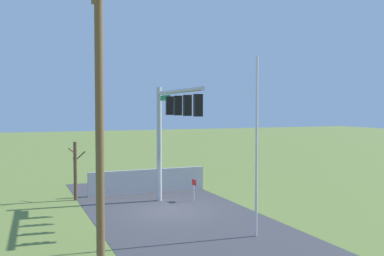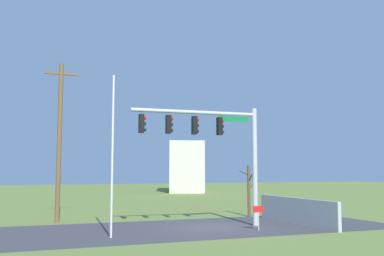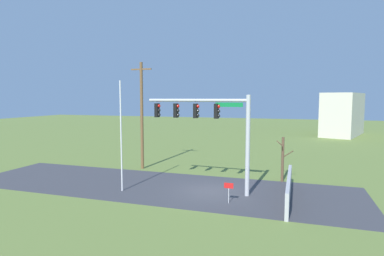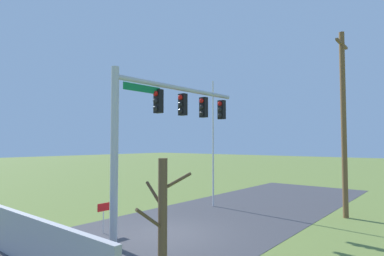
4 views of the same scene
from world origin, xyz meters
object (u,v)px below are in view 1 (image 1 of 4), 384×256
object	(u,v)px
flagpole	(257,147)
bare_tree	(75,170)
open_sign	(194,185)
utility_pole	(99,122)
signal_mast	(171,119)

from	to	relation	value
flagpole	bare_tree	xyz separation A→B (m)	(10.12, 5.88, -1.95)
flagpole	open_sign	distance (m)	7.83
open_sign	utility_pole	bearing A→B (deg)	142.83
utility_pole	open_sign	world-z (taller)	utility_pole
signal_mast	open_sign	size ratio (longest dim) A/B	5.78
flagpole	open_sign	world-z (taller)	flagpole
bare_tree	flagpole	bearing A→B (deg)	-149.83
bare_tree	open_sign	world-z (taller)	bare_tree
utility_pole	flagpole	bearing A→B (deg)	-74.43
utility_pole	open_sign	bearing A→B (deg)	-37.17
signal_mast	bare_tree	size ratio (longest dim) A/B	2.11
flagpole	bare_tree	size ratio (longest dim) A/B	2.20
flagpole	utility_pole	world-z (taller)	utility_pole
utility_pole	bare_tree	bearing A→B (deg)	-3.85
utility_pole	signal_mast	bearing A→B (deg)	-33.32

